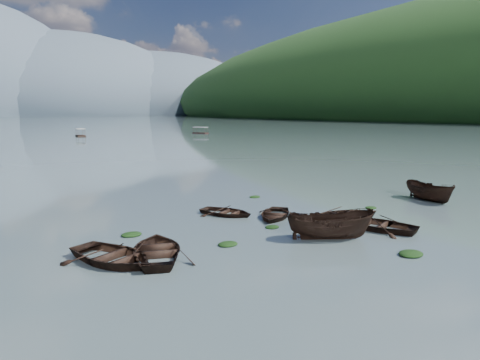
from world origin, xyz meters
TOP-DOWN VIEW (x-y plane):
  - ground_plane at (0.00, 0.00)m, footprint 2400.00×2400.00m
  - haze_mtn_c at (140.00, 900.00)m, footprint 520.00×520.00m
  - haze_mtn_d at (320.00, 900.00)m, footprint 520.00×520.00m
  - rowboat_0 at (-11.35, 5.03)m, footprint 5.14×5.87m
  - rowboat_1 at (-9.25, 4.72)m, footprint 5.01×5.83m
  - rowboat_2 at (-0.08, 2.39)m, footprint 5.10×3.96m
  - rowboat_3 at (3.84, 2.45)m, footprint 4.74×5.48m
  - rowboat_4 at (3.55, 4.74)m, footprint 5.54×4.29m
  - rowboat_5 at (13.87, 5.89)m, footprint 2.44×4.81m
  - rowboat_6 at (-2.18, 10.27)m, footprint 4.23×4.66m
  - rowboat_7 at (0.22, 7.96)m, footprint 4.77×4.71m
  - weed_clump_0 at (-5.45, 4.43)m, footprint 1.09×0.89m
  - weed_clump_1 at (-1.43, 5.98)m, footprint 0.91×0.72m
  - weed_clump_2 at (1.39, -1.72)m, footprint 1.30×1.04m
  - weed_clump_3 at (7.86, 6.47)m, footprint 0.89×0.75m
  - weed_clump_4 at (3.99, 6.36)m, footprint 1.04×0.82m
  - weed_clump_5 at (-9.24, 8.85)m, footprint 1.17×0.95m
  - weed_clump_6 at (1.29, 6.78)m, footprint 1.02×0.85m
  - weed_clump_7 at (2.85, 14.26)m, footprint 0.94×0.75m
  - pontoon_centre at (9.32, 113.20)m, footprint 2.69×5.61m
  - pontoon_right at (45.73, 109.98)m, footprint 4.23×5.52m

SIDE VIEW (x-z plane):
  - ground_plane at x=0.00m, z-range 0.00..0.00m
  - haze_mtn_c at x=140.00m, z-range -130.00..130.00m
  - haze_mtn_d at x=320.00m, z-range -110.00..110.00m
  - rowboat_0 at x=-11.35m, z-range -0.51..0.51m
  - rowboat_1 at x=-9.25m, z-range -0.51..0.51m
  - rowboat_2 at x=-0.08m, z-range -0.93..0.93m
  - rowboat_3 at x=3.84m, z-range -0.48..0.48m
  - rowboat_4 at x=3.55m, z-range -0.53..0.53m
  - rowboat_5 at x=13.87m, z-range -0.89..0.89m
  - rowboat_6 at x=-2.18m, z-range -0.39..0.39m
  - rowboat_7 at x=0.22m, z-range -0.41..0.41m
  - weed_clump_0 at x=-5.45m, z-range -0.12..0.12m
  - weed_clump_1 at x=-1.43m, z-range -0.10..0.10m
  - weed_clump_2 at x=1.39m, z-range -0.14..0.14m
  - weed_clump_3 at x=7.86m, z-range -0.10..0.10m
  - weed_clump_4 at x=3.99m, z-range -0.11..0.11m
  - weed_clump_5 at x=-9.24m, z-range -0.12..0.12m
  - weed_clump_6 at x=1.29m, z-range -0.11..0.11m
  - weed_clump_7 at x=2.85m, z-range -0.10..0.10m
  - pontoon_centre at x=9.32m, z-range -1.04..1.04m
  - pontoon_right at x=45.73m, z-range -0.98..0.98m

